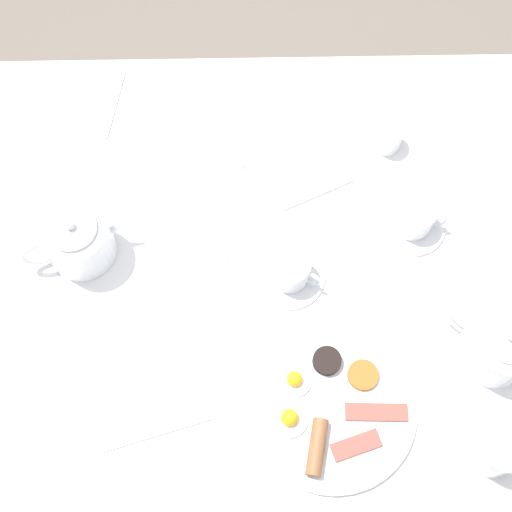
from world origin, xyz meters
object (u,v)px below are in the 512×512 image
(teacup_with_saucer_left, at_px, (290,271))
(fork_by_plate, at_px, (114,104))
(creamer_jug, at_px, (387,137))
(knife_by_plate, at_px, (156,432))
(breakfast_plate, at_px, (329,406))
(napkin_folded, at_px, (309,178))
(teacup_with_saucer_right, at_px, (414,219))
(teapot_near, at_px, (77,240))
(teapot_far, at_px, (499,346))
(water_glass_tall, at_px, (499,453))
(spoon_for_tea, at_px, (197,236))
(fork_spare, at_px, (205,156))

(teacup_with_saucer_left, distance_m, fork_by_plate, 0.54)
(creamer_jug, xyz_separation_m, knife_by_plate, (-0.58, 0.45, -0.02))
(fork_by_plate, height_order, knife_by_plate, same)
(knife_by_plate, bearing_deg, teacup_with_saucer_left, -40.03)
(breakfast_plate, distance_m, creamer_jug, 0.56)
(breakfast_plate, xyz_separation_m, napkin_folded, (0.46, 0.01, -0.00))
(teacup_with_saucer_right, xyz_separation_m, napkin_folded, (0.11, 0.20, -0.03))
(teapot_near, distance_m, napkin_folded, 0.47)
(teapot_far, height_order, napkin_folded, teapot_far)
(napkin_folded, bearing_deg, teacup_with_saucer_right, -118.53)
(fork_by_plate, bearing_deg, water_glass_tall, -136.75)
(breakfast_plate, distance_m, water_glass_tall, 0.29)
(creamer_jug, bearing_deg, spoon_for_tea, 118.06)
(teacup_with_saucer_left, bearing_deg, fork_by_plate, 41.98)
(breakfast_plate, height_order, teapot_near, teapot_near)
(teapot_near, xyz_separation_m, knife_by_plate, (-0.35, -0.16, -0.05))
(spoon_for_tea, bearing_deg, teacup_with_saucer_left, -115.96)
(teapot_near, distance_m, water_glass_tall, 0.84)
(teapot_far, height_order, fork_spare, teapot_far)
(creamer_jug, bearing_deg, teacup_with_saucer_right, -169.55)
(creamer_jug, xyz_separation_m, fork_spare, (-0.03, 0.37, -0.02))
(creamer_jug, xyz_separation_m, spoon_for_tea, (-0.21, 0.39, -0.02))
(breakfast_plate, bearing_deg, fork_spare, 23.56)
(teacup_with_saucer_right, relative_size, knife_by_plate, 0.70)
(spoon_for_tea, height_order, fork_spare, same)
(teapot_near, bearing_deg, teacup_with_saucer_right, -14.51)
(breakfast_plate, relative_size, water_glass_tall, 3.47)
(teapot_far, relative_size, creamer_jug, 2.17)
(teapot_far, xyz_separation_m, teacup_with_saucer_left, (0.16, 0.36, -0.02))
(teacup_with_saucer_right, distance_m, fork_spare, 0.44)
(breakfast_plate, relative_size, creamer_jug, 3.66)
(teapot_far, relative_size, spoon_for_tea, 1.39)
(water_glass_tall, height_order, napkin_folded, water_glass_tall)
(creamer_jug, relative_size, napkin_folded, 0.46)
(teapot_near, xyz_separation_m, teacup_with_saucer_right, (0.05, -0.64, -0.02))
(fork_by_plate, bearing_deg, teacup_with_saucer_right, -116.06)
(teapot_near, bearing_deg, fork_by_plate, 64.94)
(teapot_far, height_order, water_glass_tall, teapot_far)
(water_glass_tall, bearing_deg, knife_by_plate, 84.95)
(teapot_near, relative_size, teacup_with_saucer_right, 1.53)
(water_glass_tall, relative_size, spoon_for_tea, 0.68)
(water_glass_tall, xyz_separation_m, spoon_for_tea, (0.43, 0.52, -0.04))
(teapot_near, height_order, teapot_far, same)
(napkin_folded, bearing_deg, water_glass_tall, -152.27)
(teapot_near, bearing_deg, knife_by_plate, -84.61)
(teacup_with_saucer_left, bearing_deg, napkin_folded, -12.46)
(teacup_with_saucer_left, xyz_separation_m, fork_by_plate, (0.40, 0.36, -0.03))
(breakfast_plate, distance_m, teapot_far, 0.32)
(teapot_far, distance_m, teacup_with_saucer_left, 0.40)
(teacup_with_saucer_right, height_order, spoon_for_tea, teacup_with_saucer_right)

